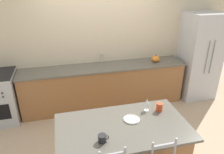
{
  "coord_description": "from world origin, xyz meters",
  "views": [
    {
      "loc": [
        -0.82,
        -3.69,
        2.57
      ],
      "look_at": [
        -0.07,
        -0.64,
        1.11
      ],
      "focal_mm": 35.0,
      "sensor_mm": 36.0,
      "label": 1
    }
  ],
  "objects_px": {
    "tumbler_cup": "(159,107)",
    "refrigerator": "(199,56)",
    "pumpkin_decoration": "(156,59)",
    "wine_glass": "(147,102)",
    "coffee_mug": "(102,138)",
    "dinner_plate": "(132,119)"
  },
  "relations": [
    {
      "from": "dinner_plate",
      "to": "wine_glass",
      "type": "relative_size",
      "value": 1.19
    },
    {
      "from": "coffee_mug",
      "to": "dinner_plate",
      "type": "bearing_deg",
      "value": 34.77
    },
    {
      "from": "wine_glass",
      "to": "coffee_mug",
      "type": "bearing_deg",
      "value": -146.67
    },
    {
      "from": "refrigerator",
      "to": "tumbler_cup",
      "type": "relative_size",
      "value": 16.77
    },
    {
      "from": "dinner_plate",
      "to": "tumbler_cup",
      "type": "distance_m",
      "value": 0.45
    },
    {
      "from": "dinner_plate",
      "to": "coffee_mug",
      "type": "bearing_deg",
      "value": -145.23
    },
    {
      "from": "tumbler_cup",
      "to": "wine_glass",
      "type": "bearing_deg",
      "value": 163.06
    },
    {
      "from": "dinner_plate",
      "to": "pumpkin_decoration",
      "type": "distance_m",
      "value": 2.18
    },
    {
      "from": "wine_glass",
      "to": "tumbler_cup",
      "type": "xyz_separation_m",
      "value": [
        0.16,
        -0.05,
        -0.07
      ]
    },
    {
      "from": "coffee_mug",
      "to": "tumbler_cup",
      "type": "bearing_deg",
      "value": 25.48
    },
    {
      "from": "wine_glass",
      "to": "pumpkin_decoration",
      "type": "distance_m",
      "value": 1.91
    },
    {
      "from": "refrigerator",
      "to": "pumpkin_decoration",
      "type": "distance_m",
      "value": 1.02
    },
    {
      "from": "wine_glass",
      "to": "refrigerator",
      "type": "bearing_deg",
      "value": 40.97
    },
    {
      "from": "wine_glass",
      "to": "coffee_mug",
      "type": "distance_m",
      "value": 0.85
    },
    {
      "from": "dinner_plate",
      "to": "coffee_mug",
      "type": "xyz_separation_m",
      "value": [
        -0.44,
        -0.3,
        0.03
      ]
    },
    {
      "from": "pumpkin_decoration",
      "to": "refrigerator",
      "type": "bearing_deg",
      "value": -2.1
    },
    {
      "from": "coffee_mug",
      "to": "pumpkin_decoration",
      "type": "relative_size",
      "value": 0.71
    },
    {
      "from": "pumpkin_decoration",
      "to": "tumbler_cup",
      "type": "bearing_deg",
      "value": -112.51
    },
    {
      "from": "tumbler_cup",
      "to": "refrigerator",
      "type": "bearing_deg",
      "value": 44.37
    },
    {
      "from": "dinner_plate",
      "to": "wine_glass",
      "type": "xyz_separation_m",
      "value": [
        0.27,
        0.16,
        0.12
      ]
    },
    {
      "from": "dinner_plate",
      "to": "coffee_mug",
      "type": "height_order",
      "value": "coffee_mug"
    },
    {
      "from": "wine_glass",
      "to": "tumbler_cup",
      "type": "height_order",
      "value": "wine_glass"
    }
  ]
}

